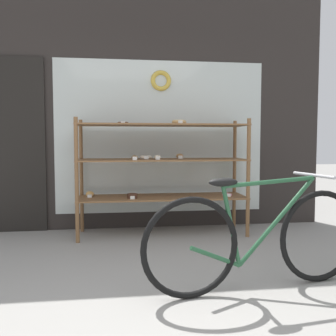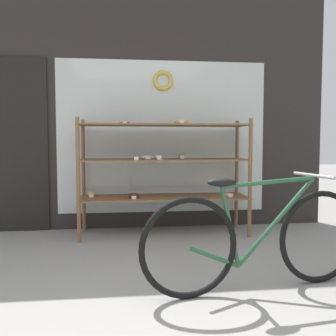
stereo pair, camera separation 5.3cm
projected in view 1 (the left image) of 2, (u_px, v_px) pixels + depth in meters
name	position (u px, v px, depth m)	size (l,w,h in m)	color
storefront_facade	(140.00, 106.00, 4.70)	(4.61, 0.13, 3.19)	#2D2826
display_case	(162.00, 163.00, 4.37)	(1.95, 0.56, 1.35)	brown
bicycle	(258.00, 239.00, 2.74)	(1.77, 0.48, 0.85)	black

